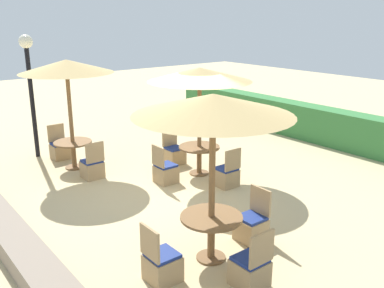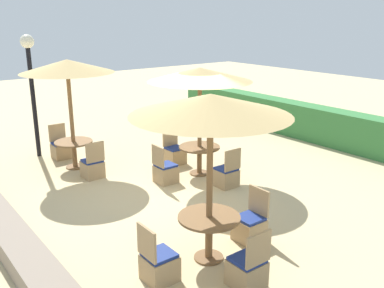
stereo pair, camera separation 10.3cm
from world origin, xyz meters
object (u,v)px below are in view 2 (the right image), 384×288
(patio_chair_front_right_north, at_px, (250,226))
(patio_chair_center_east, at_px, (227,176))
(patio_chair_center_south, at_px, (165,172))
(parasol_front_right, at_px, (211,106))
(parasol_front_left, at_px, (67,67))
(round_table_front_left, at_px, (74,148))
(patio_chair_center_west, at_px, (175,154))
(patio_chair_front_left_west, at_px, (61,149))
(lamp_post, at_px, (30,72))
(round_table_front_right, at_px, (209,226))
(round_table_center, at_px, (199,153))
(patio_chair_front_left_east, at_px, (93,167))
(patio_chair_front_right_east, at_px, (248,270))
(patio_chair_front_right_south, at_px, (159,265))
(parasol_center, at_px, (200,75))

(patio_chair_front_right_north, bearing_deg, patio_chair_center_east, -32.55)
(patio_chair_center_south, height_order, parasol_front_right, parasol_front_right)
(parasol_front_left, height_order, round_table_front_left, parasol_front_left)
(parasol_front_right, bearing_deg, patio_chair_center_west, 151.28)
(parasol_front_right, height_order, patio_chair_front_left_west, parasol_front_right)
(lamp_post, bearing_deg, round_table_front_right, 3.11)
(lamp_post, distance_m, round_table_center, 5.04)
(patio_chair_center_east, height_order, patio_chair_front_right_north, same)
(parasol_front_right, distance_m, patio_chair_front_left_east, 5.04)
(patio_chair_center_east, relative_size, parasol_front_right, 0.34)
(patio_chair_center_south, bearing_deg, round_table_front_left, -151.26)
(patio_chair_center_west, bearing_deg, round_table_front_left, -30.58)
(lamp_post, bearing_deg, patio_chair_front_right_east, 2.53)
(round_table_center, relative_size, round_table_front_left, 1.05)
(parasol_front_right, xyz_separation_m, round_table_front_left, (-5.47, 0.04, -1.99))
(patio_chair_center_south, height_order, patio_chair_front_right_south, same)
(parasol_front_right, distance_m, parasol_front_left, 5.47)
(round_table_front_right, relative_size, patio_chair_front_left_west, 1.07)
(patio_chair_front_left_east, bearing_deg, patio_chair_center_south, -48.01)
(parasol_center, bearing_deg, patio_chair_center_east, -1.04)
(patio_chair_front_right_east, height_order, patio_chair_front_right_north, same)
(parasol_center, xyz_separation_m, patio_chair_front_left_east, (-1.38, -2.21, -2.19))
(patio_chair_center_west, relative_size, round_table_front_left, 0.97)
(patio_chair_center_east, xyz_separation_m, round_table_front_left, (-3.36, -2.24, 0.27))
(patio_chair_front_left_west, bearing_deg, round_table_front_right, 89.56)
(patio_chair_front_right_north, xyz_separation_m, patio_chair_front_left_west, (-6.40, -0.90, 0.00))
(patio_chair_center_east, bearing_deg, round_table_front_left, 123.70)
(patio_chair_center_south, distance_m, patio_chair_front_right_east, 4.29)
(patio_chair_center_west, distance_m, round_table_front_right, 4.74)
(parasol_front_left, height_order, patio_chair_front_left_east, parasol_front_left)
(patio_chair_front_right_south, bearing_deg, parasol_front_right, 90.60)
(lamp_post, relative_size, parasol_center, 1.26)
(parasol_center, relative_size, round_table_center, 2.62)
(parasol_center, distance_m, round_table_center, 1.90)
(patio_chair_center_east, bearing_deg, patio_chair_center_west, 90.32)
(patio_chair_center_west, distance_m, patio_chair_front_right_south, 5.28)
(patio_chair_front_right_south, relative_size, round_table_front_left, 0.97)
(round_table_center, height_order, patio_chair_front_right_east, patio_chair_front_right_east)
(parasol_center, bearing_deg, patio_chair_front_right_east, -30.02)
(patio_chair_center_south, height_order, round_table_front_left, patio_chair_center_south)
(round_table_front_right, distance_m, parasol_front_left, 5.83)
(lamp_post, relative_size, patio_chair_center_south, 3.57)
(patio_chair_front_left_east, bearing_deg, patio_chair_front_right_east, -91.34)
(round_table_center, xyz_separation_m, patio_chair_front_left_east, (-1.38, -2.21, -0.29))
(patio_chair_front_left_west, bearing_deg, patio_chair_front_right_south, 80.97)
(patio_chair_center_south, height_order, patio_chair_front_right_north, same)
(round_table_front_right, height_order, round_table_front_left, round_table_front_right)
(round_table_front_right, bearing_deg, patio_chair_front_left_west, 179.56)
(parasol_front_right, bearing_deg, patio_chair_front_left_east, 178.77)
(patio_chair_center_south, xyz_separation_m, round_table_front_left, (-2.30, -1.26, 0.27))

